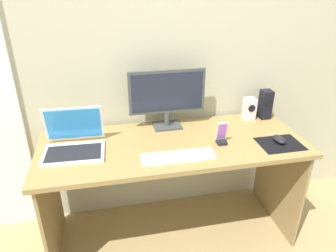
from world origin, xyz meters
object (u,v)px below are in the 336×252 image
Objects in this scene: speaker_right at (265,104)px; speaker_near_monitor at (249,109)px; monitor at (167,96)px; phone_in_dock at (222,136)px; laptop at (74,143)px; mouse at (279,139)px; keyboard_external at (178,156)px.

speaker_right is 1.32× the size of speaker_near_monitor.
phone_in_dock is (0.27, -0.29, -0.17)m from monitor.
speaker_right is 0.58× the size of laptop.
laptop is at bearing 170.80° from mouse.
laptop is 0.85× the size of keyboard_external.
mouse is at bearing -84.10° from speaker_near_monitor.
speaker_right is 1.44× the size of phone_in_dock.
monitor is 0.63m from laptop.
phone_in_dock reaches higher than keyboard_external.
speaker_near_monitor reaches higher than mouse.
speaker_near_monitor is 0.71m from keyboard_external.
keyboard_external is (0.56, -0.19, -0.04)m from laptop.
mouse is (-0.08, -0.35, -0.08)m from speaker_right.
monitor is 0.44m from keyboard_external.
keyboard_external is at bearing -19.13° from laptop.
speaker_right is at bearing 75.31° from mouse.
speaker_near_monitor is 1.51× the size of mouse.
monitor is 0.59m from speaker_near_monitor.
phone_in_dock is (0.85, -0.09, 0.00)m from laptop.
mouse is at bearing -29.90° from monitor.
speaker_right reaches higher than speaker_near_monitor.
laptop is at bearing -171.19° from speaker_right.
speaker_right is 0.51m from phone_in_dock.
speaker_near_monitor is at bearing 34.21° from keyboard_external.
laptop is at bearing -170.32° from speaker_near_monitor.
speaker_near_monitor is at bearing 43.48° from phone_in_dock.
mouse is (0.61, -0.35, -0.19)m from monitor.
laptop is (-0.58, -0.20, -0.17)m from monitor.
monitor is at bearing 132.85° from phone_in_dock.
keyboard_external is 0.63m from mouse.
monitor is 3.52× the size of phone_in_dock.
keyboard_external is at bearing -92.82° from monitor.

